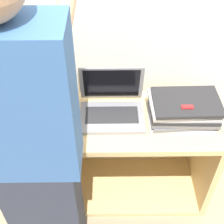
# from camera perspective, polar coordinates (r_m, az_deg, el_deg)

# --- Properties ---
(ground_plane) EXTENTS (12.00, 12.00, 0.00)m
(ground_plane) POSITION_cam_1_polar(r_m,az_deg,el_deg) (2.11, 0.05, -18.60)
(ground_plane) COLOR gray
(cart) EXTENTS (1.18, 0.47, 0.66)m
(cart) POSITION_cam_1_polar(r_m,az_deg,el_deg) (1.99, -0.04, -6.65)
(cart) COLOR tan
(cart) RESTS_ON ground_plane
(laptop_open) EXTENTS (0.35, 0.28, 0.25)m
(laptop_open) POSITION_cam_1_polar(r_m,az_deg,el_deg) (1.71, -0.04, 1.09)
(laptop_open) COLOR gray
(laptop_open) RESTS_ON cart
(laptop_stack_left) EXTENTS (0.36, 0.26, 0.08)m
(laptop_stack_left) POSITION_cam_1_polar(r_m,az_deg,el_deg) (1.73, -12.92, -0.36)
(laptop_stack_left) COLOR gray
(laptop_stack_left) RESTS_ON cart
(laptop_stack_right) EXTENTS (0.37, 0.26, 0.14)m
(laptop_stack_right) POSITION_cam_1_polar(r_m,az_deg,el_deg) (1.71, 12.90, 0.50)
(laptop_stack_right) COLOR #B7B7BC
(laptop_stack_right) RESTS_ON cart
(person) EXTENTS (0.40, 0.53, 1.67)m
(person) POSITION_cam_1_polar(r_m,az_deg,el_deg) (1.34, -14.19, -7.85)
(person) COLOR #2D3342
(person) RESTS_ON ground_plane
(inventory_tag) EXTENTS (0.06, 0.02, 0.01)m
(inventory_tag) POSITION_cam_1_polar(r_m,az_deg,el_deg) (1.62, 13.61, 0.90)
(inventory_tag) COLOR red
(inventory_tag) RESTS_ON laptop_stack_right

